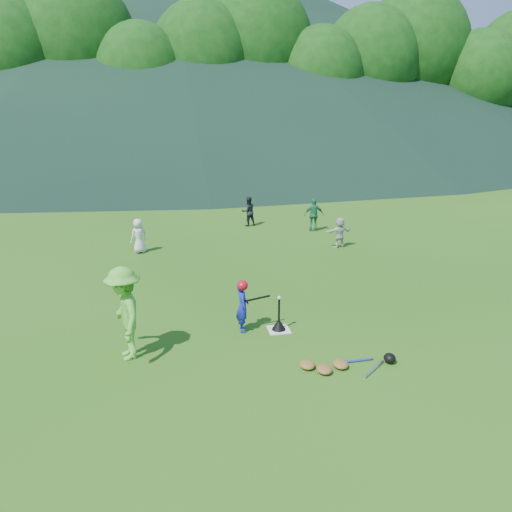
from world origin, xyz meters
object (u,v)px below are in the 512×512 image
(batter_child, at_px, (242,306))
(equipment_pile, at_px, (341,364))
(fielder_b, at_px, (248,211))
(fielder_c, at_px, (314,215))
(home_plate, at_px, (279,330))
(batting_tee, at_px, (279,325))
(adult_coach, at_px, (125,313))
(fielder_a, at_px, (139,236))
(fielder_d, at_px, (340,233))

(batter_child, bearing_deg, equipment_pile, -140.69)
(fielder_b, relative_size, fielder_c, 0.93)
(fielder_b, bearing_deg, home_plate, 69.86)
(home_plate, distance_m, batting_tee, 0.12)
(adult_coach, bearing_deg, fielder_a, 167.41)
(batter_child, distance_m, equipment_pile, 2.45)
(home_plate, distance_m, fielder_c, 8.89)
(home_plate, relative_size, fielder_c, 0.36)
(fielder_c, height_order, equipment_pile, fielder_c)
(home_plate, xyz_separation_m, fielder_b, (1.07, 9.51, 0.57))
(home_plate, height_order, equipment_pile, equipment_pile)
(batter_child, relative_size, fielder_d, 1.08)
(batting_tee, bearing_deg, home_plate, 0.00)
(batter_child, distance_m, fielder_d, 7.13)
(fielder_a, xyz_separation_m, fielder_b, (4.11, 3.00, 0.02))
(equipment_pile, bearing_deg, fielder_d, 70.06)
(batter_child, distance_m, fielder_a, 6.77)
(fielder_d, bearing_deg, fielder_b, -65.41)
(adult_coach, xyz_separation_m, equipment_pile, (3.81, -1.16, -0.82))
(fielder_a, height_order, fielder_c, fielder_c)
(home_plate, relative_size, fielder_d, 0.44)
(home_plate, xyz_separation_m, batter_child, (-0.75, 0.13, 0.54))
(adult_coach, bearing_deg, fielder_c, 131.61)
(adult_coach, xyz_separation_m, fielder_b, (4.15, 10.10, -0.32))
(fielder_b, xyz_separation_m, equipment_pile, (-0.33, -11.26, -0.51))
(home_plate, bearing_deg, fielder_d, 59.19)
(batter_child, bearing_deg, fielder_d, -35.63)
(batter_child, xyz_separation_m, fielder_b, (1.82, 9.38, 0.03))
(fielder_a, bearing_deg, fielder_b, -173.73)
(adult_coach, xyz_separation_m, fielder_a, (0.04, 7.09, -0.33))
(adult_coach, relative_size, fielder_c, 1.43)
(home_plate, xyz_separation_m, equipment_pile, (0.73, -1.75, 0.06))
(home_plate, relative_size, batter_child, 0.41)
(fielder_a, xyz_separation_m, fielder_d, (6.53, -0.65, -0.05))
(adult_coach, height_order, fielder_c, adult_coach)
(adult_coach, distance_m, fielder_c, 10.89)
(fielder_d, bearing_deg, fielder_a, -14.65)
(home_plate, xyz_separation_m, fielder_d, (3.49, 5.86, 0.50))
(home_plate, distance_m, equipment_pile, 1.90)
(batter_child, bearing_deg, adult_coach, 108.08)
(fielder_c, xyz_separation_m, equipment_pile, (-2.60, -9.96, -0.56))
(batter_child, distance_m, fielder_c, 9.06)
(equipment_pile, bearing_deg, batting_tee, 112.79)
(batter_child, relative_size, fielder_a, 0.98)
(batter_child, height_order, fielder_b, fielder_b)
(batter_child, xyz_separation_m, fielder_c, (4.09, 8.08, 0.07))
(batter_child, height_order, adult_coach, adult_coach)
(equipment_pile, bearing_deg, home_plate, 112.79)
(home_plate, xyz_separation_m, fielder_a, (-3.04, 6.51, 0.55))
(fielder_a, xyz_separation_m, batting_tee, (3.04, -6.51, -0.43))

